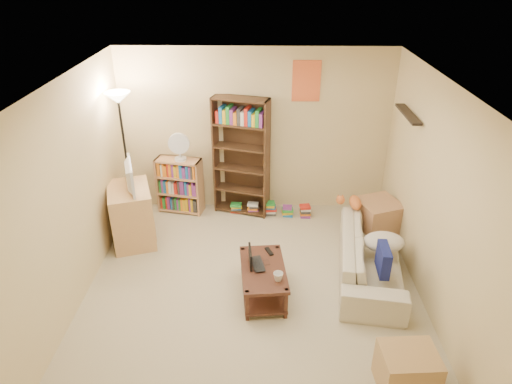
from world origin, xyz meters
TOP-DOWN VIEW (x-y plane):
  - room at (0.00, 0.01)m, footprint 4.50×4.54m
  - sofa at (1.47, 0.48)m, footprint 2.11×1.31m
  - navy_pillow at (1.50, 0.06)m, footprint 0.13×0.37m
  - cream_blanket at (1.61, 0.50)m, footprint 0.51×0.36m
  - tabby_cat at (1.34, 1.23)m, footprint 0.44×0.20m
  - coffee_table at (0.13, 0.05)m, footprint 0.59×0.95m
  - laptop at (0.11, 0.11)m, footprint 0.40×0.34m
  - laptop_screen at (-0.02, 0.10)m, footprint 0.04×0.30m
  - mug at (0.29, -0.18)m, footprint 0.19×0.19m
  - tv_remote at (0.20, 0.36)m, footprint 0.11×0.17m
  - tv_stand at (-1.70, 1.20)m, footprint 0.76×0.90m
  - television at (-1.70, 1.20)m, footprint 0.72×0.48m
  - tall_bookshelf at (-0.21, 2.05)m, footprint 0.87×0.49m
  - short_bookshelf at (-1.17, 2.05)m, footprint 0.72×0.41m
  - desk_fan at (-1.12, 2.01)m, footprint 0.31×0.18m
  - floor_lamp at (-1.80, 1.63)m, footprint 0.34×0.34m
  - side_table at (1.72, 1.27)m, footprint 0.68×0.68m
  - end_cabinet at (1.46, -1.23)m, footprint 0.54×0.46m
  - book_stacks at (0.26, 1.95)m, footprint 1.24×0.27m

SIDE VIEW (x-z plane):
  - book_stacks at x=0.26m, z-range -0.01..0.20m
  - end_cabinet at x=1.46m, z-range 0.00..0.43m
  - coffee_table at x=0.13m, z-range 0.06..0.46m
  - sofa at x=1.47m, z-range 0.00..0.55m
  - side_table at x=1.72m, z-range 0.00..0.61m
  - tv_stand at x=-1.70m, z-range 0.00..0.82m
  - tv_remote at x=0.20m, z-range 0.40..0.42m
  - laptop at x=0.11m, z-range 0.40..0.43m
  - short_bookshelf at x=-1.17m, z-range 0.00..0.88m
  - mug at x=0.29m, z-range 0.40..0.51m
  - cream_blanket at x=1.61m, z-range 0.36..0.58m
  - laptop_screen at x=-0.02m, z-range 0.42..0.63m
  - navy_pillow at x=1.50m, z-range 0.36..0.69m
  - tabby_cat at x=1.34m, z-range 0.55..0.70m
  - tall_bookshelf at x=-0.21m, z-range 0.05..1.88m
  - television at x=-1.70m, z-range 0.82..1.20m
  - desk_fan at x=-1.12m, z-range 0.89..1.33m
  - floor_lamp at x=-1.80m, z-range 0.60..2.62m
  - room at x=0.00m, z-range 0.36..2.88m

